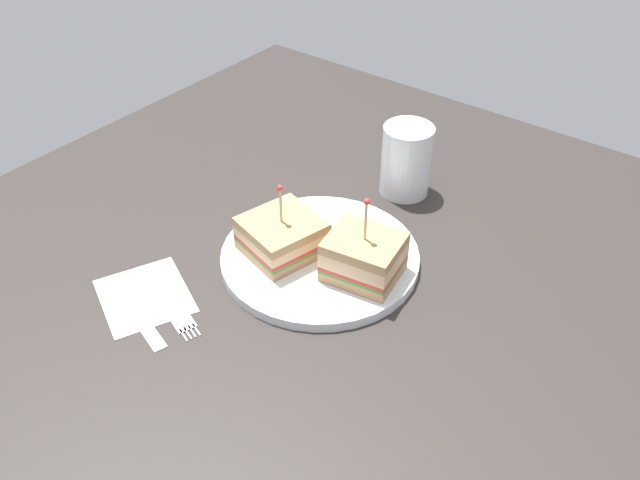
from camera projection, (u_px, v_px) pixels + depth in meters
ground_plane at (320, 267)px, 81.21cm from camera, size 96.31×96.31×2.00cm
plate at (320, 257)px, 80.20cm from camera, size 24.00×24.00×1.26cm
sandwich_half_front at (282, 236)px, 78.81cm from camera, size 10.34×10.16×9.48cm
sandwich_half_back at (364, 257)px, 75.19cm from camera, size 8.33×9.22×10.62cm
drink_glass at (404, 162)px, 89.77cm from camera, size 6.79×6.79×9.92cm
napkin at (145, 296)px, 75.67cm from camera, size 13.11×13.62×0.15cm
fork at (175, 309)px, 73.78cm from camera, size 5.56×13.03×0.35cm
knife at (140, 319)px, 72.61cm from camera, size 4.54×11.86×0.35cm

